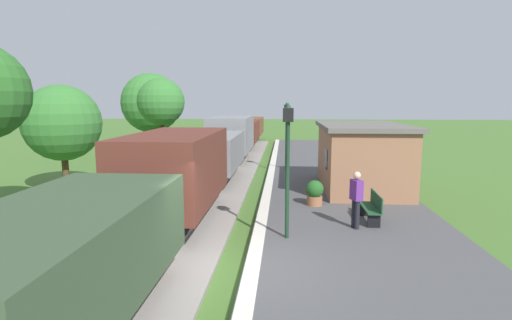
% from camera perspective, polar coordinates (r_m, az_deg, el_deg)
% --- Properties ---
extents(ground_plane, '(160.00, 160.00, 0.00)m').
position_cam_1_polar(ground_plane, '(9.31, -3.13, -16.80)').
color(ground_plane, '#47702D').
extents(platform_slab, '(6.00, 60.00, 0.25)m').
position_cam_1_polar(platform_slab, '(9.43, 17.37, -16.02)').
color(platform_slab, '#4C4C4F').
rests_on(platform_slab, ground).
extents(platform_edge_stripe, '(0.36, 60.00, 0.01)m').
position_cam_1_polar(platform_edge_stripe, '(9.16, -0.57, -15.46)').
color(platform_edge_stripe, silver).
rests_on(platform_edge_stripe, platform_slab).
extents(track_ballast, '(3.80, 60.00, 0.12)m').
position_cam_1_polar(track_ballast, '(9.86, -17.63, -15.31)').
color(track_ballast, gray).
rests_on(track_ballast, ground).
extents(rail_near, '(0.07, 60.00, 0.14)m').
position_cam_1_polar(rail_near, '(9.58, -13.52, -15.03)').
color(rail_near, slate).
rests_on(rail_near, track_ballast).
extents(rail_far, '(0.07, 60.00, 0.14)m').
position_cam_1_polar(rail_far, '(10.09, -21.58, -14.16)').
color(rail_far, slate).
rests_on(rail_far, track_ballast).
extents(freight_train, '(2.50, 39.20, 2.72)m').
position_cam_1_polar(freight_train, '(22.23, -4.87, 2.13)').
color(freight_train, '#384C33').
rests_on(freight_train, rail_near).
extents(station_hut, '(3.50, 5.80, 2.78)m').
position_cam_1_polar(station_hut, '(17.41, 15.10, 0.57)').
color(station_hut, '#9E6B4C').
rests_on(station_hut, platform_slab).
extents(bench_near_hut, '(0.42, 1.50, 0.91)m').
position_cam_1_polar(bench_near_hut, '(12.78, 16.62, -6.60)').
color(bench_near_hut, '#1E4C2D').
rests_on(bench_near_hut, platform_slab).
extents(person_waiting, '(0.36, 0.44, 1.71)m').
position_cam_1_polar(person_waiting, '(11.90, 14.42, -5.33)').
color(person_waiting, black).
rests_on(person_waiting, platform_slab).
extents(potted_planter, '(0.64, 0.64, 0.92)m').
position_cam_1_polar(potted_planter, '(14.32, 8.56, -4.70)').
color(potted_planter, '#9E6642').
rests_on(potted_planter, platform_slab).
extents(lamp_post_near, '(0.28, 0.28, 3.70)m').
position_cam_1_polar(lamp_post_near, '(10.46, 4.66, 2.04)').
color(lamp_post_near, '#193823').
rests_on(lamp_post_near, platform_slab).
extents(lamp_post_far, '(0.28, 0.28, 3.70)m').
position_cam_1_polar(lamp_post_far, '(21.63, 4.47, 5.40)').
color(lamp_post_far, '#193823').
rests_on(lamp_post_far, platform_slab).
extents(tree_trackside_far, '(3.28, 3.28, 4.70)m').
position_cam_1_polar(tree_trackside_far, '(18.89, -26.46, 4.84)').
color(tree_trackside_far, '#4C3823').
rests_on(tree_trackside_far, ground).
extents(tree_field_left, '(2.85, 2.85, 5.38)m').
position_cam_1_polar(tree_field_left, '(24.60, -13.72, 8.20)').
color(tree_field_left, '#4C3823').
rests_on(tree_field_left, ground).
extents(tree_field_distant, '(4.50, 4.50, 6.11)m').
position_cam_1_polar(tree_field_distant, '(31.06, -15.07, 8.03)').
color(tree_field_distant, '#4C3823').
rests_on(tree_field_distant, ground).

